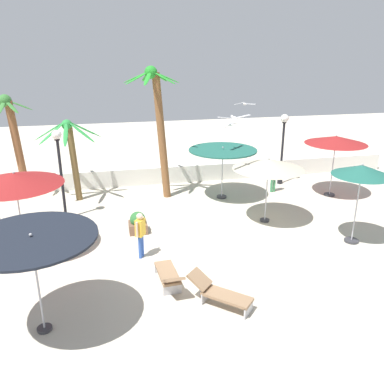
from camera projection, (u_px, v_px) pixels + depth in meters
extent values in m
plane|color=beige|center=(211.00, 258.00, 13.74)|extent=(56.00, 56.00, 0.00)
cube|color=silver|center=(170.00, 175.00, 21.36)|extent=(25.20, 0.30, 0.92)
cylinder|color=#333338|center=(265.00, 220.00, 16.73)|extent=(0.40, 0.40, 0.08)
cylinder|color=#A5A5AD|center=(266.00, 195.00, 16.35)|extent=(0.05, 0.05, 2.33)
cone|color=#B7AD93|center=(268.00, 164.00, 15.90)|extent=(2.88, 2.88, 0.40)
sphere|color=#99999E|center=(269.00, 159.00, 15.83)|extent=(0.08, 0.08, 0.08)
cylinder|color=#333338|center=(26.00, 253.00, 14.06)|extent=(0.54, 0.54, 0.08)
cylinder|color=#A5A5AD|center=(21.00, 220.00, 13.63)|extent=(0.05, 0.05, 2.61)
cone|color=maroon|center=(14.00, 179.00, 13.14)|extent=(3.16, 3.16, 0.41)
sphere|color=#99999E|center=(13.00, 173.00, 13.07)|extent=(0.08, 0.08, 0.08)
cylinder|color=#333338|center=(45.00, 329.00, 10.23)|extent=(0.38, 0.38, 0.08)
cylinder|color=#A5A5AD|center=(38.00, 286.00, 9.80)|extent=(0.05, 0.05, 2.64)
cylinder|color=black|center=(31.00, 238.00, 9.36)|extent=(3.11, 3.11, 0.06)
sphere|color=#99999E|center=(30.00, 235.00, 9.33)|extent=(0.08, 0.08, 0.08)
cylinder|color=#333338|center=(222.00, 197.00, 19.38)|extent=(0.48, 0.48, 0.08)
cylinder|color=#A5A5AD|center=(222.00, 174.00, 18.99)|extent=(0.05, 0.05, 2.39)
cylinder|color=#1E594C|center=(223.00, 150.00, 18.60)|extent=(3.19, 3.19, 0.06)
sphere|color=#99999E|center=(223.00, 147.00, 18.56)|extent=(0.08, 0.08, 0.08)
cylinder|color=#333338|center=(351.00, 241.00, 14.93)|extent=(0.53, 0.53, 0.08)
cylinder|color=#A5A5AD|center=(356.00, 209.00, 14.50)|extent=(0.05, 0.05, 2.65)
cone|color=#1E594C|center=(362.00, 170.00, 14.00)|extent=(2.06, 2.06, 0.38)
sphere|color=#99999E|center=(363.00, 165.00, 13.94)|extent=(0.08, 0.08, 0.08)
cylinder|color=#333338|center=(329.00, 195.00, 19.66)|extent=(0.52, 0.52, 0.08)
cylinder|color=#A5A5AD|center=(332.00, 170.00, 19.23)|extent=(0.05, 0.05, 2.65)
cone|color=maroon|center=(336.00, 140.00, 18.74)|extent=(2.88, 2.88, 0.37)
sphere|color=#99999E|center=(337.00, 136.00, 18.67)|extent=(0.08, 0.08, 0.08)
cylinder|color=brown|center=(162.00, 138.00, 18.53)|extent=(0.76, 0.36, 5.86)
sphere|color=#248B28|center=(151.00, 72.00, 17.46)|extent=(0.57, 0.57, 0.57)
ellipsoid|color=#248B28|center=(166.00, 77.00, 17.58)|extent=(1.24, 0.37, 0.57)
ellipsoid|color=#248B28|center=(159.00, 76.00, 18.06)|extent=(0.97, 1.04, 0.57)
ellipsoid|color=#248B28|center=(147.00, 76.00, 18.09)|extent=(0.44, 1.24, 0.57)
ellipsoid|color=#248B28|center=(136.00, 77.00, 17.55)|extent=(1.23, 0.51, 0.57)
ellipsoid|color=#248B28|center=(138.00, 78.00, 17.19)|extent=(1.21, 0.63, 0.57)
ellipsoid|color=#248B28|center=(148.00, 78.00, 16.92)|extent=(0.60, 1.22, 0.57)
ellipsoid|color=#248B28|center=(164.00, 78.00, 17.24)|extent=(1.06, 0.94, 0.57)
cylinder|color=brown|center=(18.00, 151.00, 18.69)|extent=(0.61, 0.36, 4.64)
sphere|color=#357231|center=(5.00, 101.00, 17.86)|extent=(0.58, 0.58, 0.58)
ellipsoid|color=#357231|center=(20.00, 105.00, 18.08)|extent=(1.10, 0.26, 0.54)
ellipsoid|color=#357231|center=(18.00, 104.00, 18.36)|extent=(0.97, 0.85, 0.54)
ellipsoid|color=#357231|center=(8.00, 104.00, 18.46)|extent=(0.21, 1.09, 0.54)
ellipsoid|color=#357231|center=(1.00, 107.00, 17.38)|extent=(0.30, 1.10, 0.54)
ellipsoid|color=#357231|center=(12.00, 107.00, 17.56)|extent=(0.80, 1.00, 0.54)
cylinder|color=brown|center=(74.00, 163.00, 18.53)|extent=(0.45, 0.30, 3.61)
sphere|color=#2A8A3C|center=(67.00, 125.00, 17.90)|extent=(0.48, 0.48, 0.48)
ellipsoid|color=#2A8A3C|center=(85.00, 129.00, 18.27)|extent=(1.41, 0.45, 0.86)
ellipsoid|color=#2A8A3C|center=(82.00, 128.00, 18.58)|extent=(1.20, 1.06, 0.86)
ellipsoid|color=#2A8A3C|center=(68.00, 128.00, 18.70)|extent=(0.28, 1.41, 0.86)
ellipsoid|color=#2A8A3C|center=(57.00, 129.00, 18.43)|extent=(1.07, 1.19, 0.86)
ellipsoid|color=#2A8A3C|center=(49.00, 131.00, 17.86)|extent=(1.41, 0.27, 0.86)
ellipsoid|color=#2A8A3C|center=(52.00, 133.00, 17.41)|extent=(1.23, 1.02, 0.86)
ellipsoid|color=#2A8A3C|center=(66.00, 134.00, 17.25)|extent=(0.24, 1.40, 0.86)
ellipsoid|color=#2A8A3C|center=(81.00, 132.00, 17.67)|extent=(1.23, 1.01, 0.86)
cylinder|color=black|center=(66.00, 216.00, 17.02)|extent=(0.28, 0.28, 0.20)
cylinder|color=black|center=(62.00, 180.00, 16.48)|extent=(0.12, 0.12, 3.40)
cylinder|color=black|center=(57.00, 140.00, 15.90)|extent=(0.22, 0.22, 0.06)
sphere|color=white|center=(57.00, 135.00, 15.84)|extent=(0.39, 0.39, 0.39)
cylinder|color=black|center=(280.00, 182.00, 21.40)|extent=(0.28, 0.28, 0.20)
cylinder|color=black|center=(282.00, 154.00, 20.88)|extent=(0.12, 0.12, 3.28)
cylinder|color=black|center=(284.00, 122.00, 20.33)|extent=(0.22, 0.22, 0.06)
sphere|color=white|center=(285.00, 118.00, 20.26)|extent=(0.42, 0.42, 0.42)
cylinder|color=black|center=(0.00, 227.00, 15.93)|extent=(0.28, 0.28, 0.20)
cube|color=#B7B7BC|center=(163.00, 267.00, 12.85)|extent=(0.55, 0.07, 0.35)
cube|color=#B7B7BC|center=(172.00, 289.00, 11.68)|extent=(0.55, 0.07, 0.35)
cube|color=#8C6B4C|center=(167.00, 273.00, 12.20)|extent=(0.63, 1.43, 0.08)
cube|color=#8C6B4C|center=(174.00, 280.00, 11.33)|extent=(0.59, 0.63, 0.40)
cube|color=#B7B7BC|center=(248.00, 309.00, 10.78)|extent=(0.40, 0.43, 0.35)
cube|color=#B7B7BC|center=(206.00, 295.00, 11.40)|extent=(0.40, 0.43, 0.35)
cube|color=#8C6B4C|center=(227.00, 296.00, 11.03)|extent=(1.40, 1.36, 0.08)
cube|color=#8C6B4C|center=(200.00, 279.00, 11.36)|extent=(0.81, 0.81, 0.42)
cylinder|color=#3359B2|center=(140.00, 247.00, 13.64)|extent=(0.12, 0.12, 0.83)
cylinder|color=#3359B2|center=(142.00, 245.00, 13.78)|extent=(0.12, 0.12, 0.83)
cube|color=gold|center=(140.00, 227.00, 13.47)|extent=(0.39, 0.43, 0.59)
sphere|color=beige|center=(140.00, 216.00, 13.33)|extent=(0.22, 0.22, 0.22)
cylinder|color=beige|center=(137.00, 229.00, 13.24)|extent=(0.08, 0.08, 0.53)
cylinder|color=beige|center=(143.00, 224.00, 13.67)|extent=(0.08, 0.08, 0.53)
cylinder|color=#3F8C59|center=(272.00, 184.00, 20.01)|extent=(0.12, 0.12, 0.84)
cylinder|color=#3F8C59|center=(274.00, 184.00, 20.07)|extent=(0.12, 0.12, 0.84)
cube|color=#26262D|center=(274.00, 170.00, 19.80)|extent=(0.40, 0.31, 0.60)
sphere|color=tan|center=(275.00, 162.00, 19.66)|extent=(0.23, 0.23, 0.23)
cylinder|color=tan|center=(270.00, 170.00, 19.69)|extent=(0.08, 0.08, 0.54)
cylinder|color=tan|center=(278.00, 169.00, 19.88)|extent=(0.08, 0.08, 0.54)
ellipsoid|color=white|center=(230.00, 125.00, 18.16)|extent=(0.31, 0.31, 0.12)
sphere|color=white|center=(227.00, 124.00, 18.24)|extent=(0.10, 0.10, 0.10)
cube|color=silver|center=(227.00, 125.00, 17.93)|extent=(0.51, 0.50, 0.14)
cube|color=silver|center=(233.00, 123.00, 18.38)|extent=(0.52, 0.50, 0.07)
ellipsoid|color=white|center=(234.00, 118.00, 14.75)|extent=(0.19, 0.34, 0.12)
sphere|color=white|center=(232.00, 116.00, 14.89)|extent=(0.10, 0.10, 0.10)
cube|color=silver|center=(226.00, 118.00, 14.60)|extent=(0.69, 0.30, 0.13)
cube|color=silver|center=(242.00, 117.00, 14.89)|extent=(0.70, 0.30, 0.11)
ellipsoid|color=white|center=(245.00, 104.00, 21.69)|extent=(0.29, 0.32, 0.12)
sphere|color=white|center=(244.00, 104.00, 21.54)|extent=(0.10, 0.10, 0.10)
cube|color=silver|center=(250.00, 104.00, 21.56)|extent=(0.56, 0.49, 0.03)
cube|color=silver|center=(240.00, 103.00, 21.81)|extent=(0.55, 0.48, 0.19)
cube|color=brown|center=(138.00, 227.00, 15.67)|extent=(0.70, 0.70, 0.40)
sphere|color=#2D6B33|center=(138.00, 219.00, 15.55)|extent=(0.60, 0.60, 0.60)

